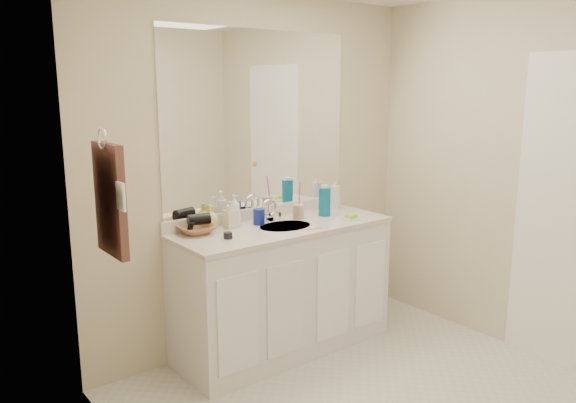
# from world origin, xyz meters

# --- Properties ---
(wall_back) EXTENTS (2.60, 0.02, 2.40)m
(wall_back) POSITION_xyz_m (0.00, 1.30, 1.20)
(wall_back) COLOR beige
(wall_back) RESTS_ON floor
(wall_left) EXTENTS (0.02, 2.60, 2.40)m
(wall_left) POSITION_xyz_m (-1.30, 0.00, 1.20)
(wall_left) COLOR beige
(wall_left) RESTS_ON floor
(wall_right) EXTENTS (0.02, 2.60, 2.40)m
(wall_right) POSITION_xyz_m (1.30, 0.00, 1.20)
(wall_right) COLOR beige
(wall_right) RESTS_ON floor
(vanity_cabinet) EXTENTS (1.50, 0.55, 0.85)m
(vanity_cabinet) POSITION_xyz_m (0.00, 1.02, 0.42)
(vanity_cabinet) COLOR white
(vanity_cabinet) RESTS_ON floor
(countertop) EXTENTS (1.52, 0.57, 0.03)m
(countertop) POSITION_xyz_m (0.00, 1.02, 0.86)
(countertop) COLOR beige
(countertop) RESTS_ON vanity_cabinet
(backsplash) EXTENTS (1.52, 0.03, 0.08)m
(backsplash) POSITION_xyz_m (0.00, 1.29, 0.92)
(backsplash) COLOR silver
(backsplash) RESTS_ON countertop
(sink_basin) EXTENTS (0.37, 0.37, 0.02)m
(sink_basin) POSITION_xyz_m (0.00, 1.00, 0.87)
(sink_basin) COLOR beige
(sink_basin) RESTS_ON countertop
(faucet) EXTENTS (0.02, 0.02, 0.11)m
(faucet) POSITION_xyz_m (0.00, 1.18, 0.94)
(faucet) COLOR silver
(faucet) RESTS_ON countertop
(mirror) EXTENTS (1.48, 0.01, 1.20)m
(mirror) POSITION_xyz_m (0.00, 1.29, 1.56)
(mirror) COLOR white
(mirror) RESTS_ON wall_back
(blue_mug) EXTENTS (0.09, 0.09, 0.11)m
(blue_mug) POSITION_xyz_m (-0.11, 1.14, 0.93)
(blue_mug) COLOR navy
(blue_mug) RESTS_ON countertop
(tan_cup) EXTENTS (0.09, 0.09, 0.10)m
(tan_cup) POSITION_xyz_m (0.19, 1.11, 0.93)
(tan_cup) COLOR tan
(tan_cup) RESTS_ON countertop
(toothbrush) EXTENTS (0.02, 0.04, 0.21)m
(toothbrush) POSITION_xyz_m (0.20, 1.11, 1.03)
(toothbrush) COLOR #FF43B4
(toothbrush) RESTS_ON tan_cup
(mouthwash_bottle) EXTENTS (0.09, 0.09, 0.20)m
(mouthwash_bottle) POSITION_xyz_m (0.41, 1.07, 0.98)
(mouthwash_bottle) COLOR #0B6385
(mouthwash_bottle) RESTS_ON countertop
(clear_pump_bottle) EXTENTS (0.07, 0.07, 0.18)m
(clear_pump_bottle) POSITION_xyz_m (0.61, 1.18, 0.97)
(clear_pump_bottle) COLOR silver
(clear_pump_bottle) RESTS_ON countertop
(soap_dish) EXTENTS (0.13, 0.12, 0.01)m
(soap_dish) POSITION_xyz_m (0.47, 0.86, 0.89)
(soap_dish) COLOR white
(soap_dish) RESTS_ON countertop
(green_soap) EXTENTS (0.08, 0.06, 0.03)m
(green_soap) POSITION_xyz_m (0.47, 0.86, 0.90)
(green_soap) COLOR #A3D734
(green_soap) RESTS_ON soap_dish
(orange_comb) EXTENTS (0.11, 0.04, 0.00)m
(orange_comb) POSITION_xyz_m (0.10, 0.83, 0.88)
(orange_comb) COLOR #F6A119
(orange_comb) RESTS_ON countertop
(dark_jar) EXTENTS (0.07, 0.07, 0.04)m
(dark_jar) POSITION_xyz_m (-0.47, 0.97, 0.90)
(dark_jar) COLOR black
(dark_jar) RESTS_ON countertop
(soap_bottle_white) EXTENTS (0.09, 0.09, 0.21)m
(soap_bottle_white) POSITION_xyz_m (-0.27, 1.21, 0.99)
(soap_bottle_white) COLOR white
(soap_bottle_white) RESTS_ON countertop
(soap_bottle_cream) EXTENTS (0.08, 0.08, 0.17)m
(soap_bottle_cream) POSITION_xyz_m (-0.31, 1.19, 0.97)
(soap_bottle_cream) COLOR beige
(soap_bottle_cream) RESTS_ON countertop
(soap_bottle_yellow) EXTENTS (0.15, 0.15, 0.16)m
(soap_bottle_yellow) POSITION_xyz_m (-0.43, 1.25, 0.96)
(soap_bottle_yellow) COLOR #D0C050
(soap_bottle_yellow) RESTS_ON countertop
(wicker_basket) EXTENTS (0.24, 0.24, 0.06)m
(wicker_basket) POSITION_xyz_m (-0.56, 1.19, 0.91)
(wicker_basket) COLOR #98603D
(wicker_basket) RESTS_ON countertop
(hair_dryer) EXTENTS (0.15, 0.10, 0.07)m
(hair_dryer) POSITION_xyz_m (-0.54, 1.19, 0.97)
(hair_dryer) COLOR black
(hair_dryer) RESTS_ON wicker_basket
(towel_ring) EXTENTS (0.01, 0.11, 0.11)m
(towel_ring) POSITION_xyz_m (-1.27, 0.77, 1.55)
(towel_ring) COLOR silver
(towel_ring) RESTS_ON wall_left
(hand_towel) EXTENTS (0.04, 0.32, 0.55)m
(hand_towel) POSITION_xyz_m (-1.25, 0.77, 1.25)
(hand_towel) COLOR #3D2420
(hand_towel) RESTS_ON towel_ring
(switch_plate) EXTENTS (0.01, 0.08, 0.13)m
(switch_plate) POSITION_xyz_m (-1.27, 0.57, 1.30)
(switch_plate) COLOR white
(switch_plate) RESTS_ON wall_left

